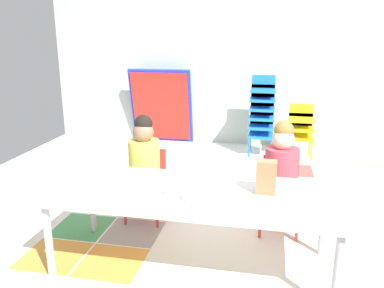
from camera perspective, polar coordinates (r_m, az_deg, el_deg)
ground_plane at (r=3.56m, az=0.95°, el=-10.20°), size 5.27×4.90×0.02m
back_wall at (r=5.64m, az=5.69°, el=13.34°), size 5.27×0.10×2.64m
craft_table at (r=2.61m, az=0.13°, el=-7.75°), size 1.94×0.75×0.55m
seated_child_near_camera at (r=3.27m, az=-6.96°, el=-2.08°), size 0.32×0.31×0.92m
seated_child_middle_seat at (r=3.11m, az=12.97°, el=-3.30°), size 0.33×0.33×0.92m
kid_chair_blue_stack at (r=5.18m, az=10.20°, el=4.71°), size 0.32×0.30×1.04m
kid_chair_yellow_stack at (r=5.23m, az=15.63°, el=2.44°), size 0.32×0.30×0.68m
folded_activity_table at (r=5.71m, az=-4.53°, el=5.52°), size 0.90×0.29×1.09m
paper_bag_brown at (r=2.56m, az=10.79°, el=-4.79°), size 0.13×0.09×0.22m
paper_plate_near_edge at (r=2.46m, az=-0.35°, el=-8.00°), size 0.18×0.18×0.01m
paper_plate_center_table at (r=2.66m, az=-5.27°, el=-6.23°), size 0.18×0.18×0.01m
donut_powdered_on_plate at (r=2.46m, az=-0.35°, el=-7.58°), size 0.12×0.12×0.03m
donut_powdered_loose at (r=2.56m, az=-3.12°, el=-6.83°), size 0.10×0.10×0.03m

